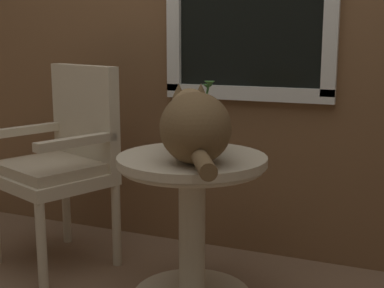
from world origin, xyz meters
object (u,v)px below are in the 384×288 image
(wicker_chair, at_px, (64,155))
(cat, at_px, (195,125))
(wicker_side_table, at_px, (192,205))
(pewter_vase_with_ivy, at_px, (205,127))

(wicker_chair, xyz_separation_m, cat, (0.79, -0.24, 0.23))
(cat, bearing_deg, wicker_chair, 163.00)
(wicker_side_table, bearing_deg, wicker_chair, 168.43)
(wicker_side_table, height_order, wicker_chair, wicker_chair)
(wicker_side_table, distance_m, pewter_vase_with_ivy, 0.34)
(pewter_vase_with_ivy, bearing_deg, wicker_side_table, -91.06)
(wicker_chair, bearing_deg, wicker_side_table, -11.57)
(wicker_side_table, relative_size, wicker_chair, 0.65)
(wicker_chair, bearing_deg, pewter_vase_with_ivy, -1.48)
(cat, bearing_deg, wicker_side_table, 118.55)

